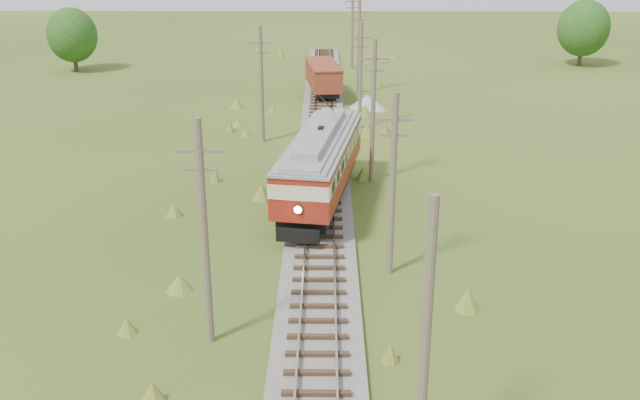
{
  "coord_description": "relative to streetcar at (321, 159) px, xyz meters",
  "views": [
    {
      "loc": [
        0.32,
        -12.15,
        15.21
      ],
      "look_at": [
        0.0,
        21.79,
        2.2
      ],
      "focal_mm": 40.0,
      "sensor_mm": 36.0,
      "label": 1
    }
  ],
  "objects": [
    {
      "name": "tree_mid_b",
      "position": [
        30.0,
        45.27,
        1.53
      ],
      "size": [
        5.88,
        5.88,
        7.57
      ],
      "color": "#38281C",
      "rests_on": "ground"
    },
    {
      "name": "gondola",
      "position": [
        0.0,
        28.26,
        -0.78
      ],
      "size": [
        3.7,
        8.4,
        2.7
      ],
      "rotation": [
        0.0,
        0.0,
        0.13
      ],
      "color": "black",
      "rests_on": "ground"
    },
    {
      "name": "utility_pole_r_1",
      "position": [
        3.1,
        -21.73,
        1.6
      ],
      "size": [
        0.3,
        0.3,
        8.8
      ],
      "color": "brown",
      "rests_on": "ground"
    },
    {
      "name": "utility_pole_l_b",
      "position": [
        -4.5,
        13.27,
        1.62
      ],
      "size": [
        1.6,
        0.3,
        8.6
      ],
      "color": "brown",
      "rests_on": "ground"
    },
    {
      "name": "streetcar",
      "position": [
        0.0,
        0.0,
        0.0
      ],
      "size": [
        5.2,
        13.54,
        6.12
      ],
      "rotation": [
        0.0,
        0.0,
        -0.16
      ],
      "color": "black",
      "rests_on": "ground"
    },
    {
      "name": "utility_pole_r_3",
      "position": [
        3.2,
        4.27,
        1.83
      ],
      "size": [
        1.6,
        0.3,
        9.0
      ],
      "color": "brown",
      "rests_on": "ground"
    },
    {
      "name": "utility_pole_l_a",
      "position": [
        -4.2,
        -14.73,
        1.83
      ],
      "size": [
        1.6,
        0.3,
        9.0
      ],
      "color": "brown",
      "rests_on": "ground"
    },
    {
      "name": "tree_mid_a",
      "position": [
        -28.0,
        41.27,
        1.22
      ],
      "size": [
        5.46,
        5.46,
        7.03
      ],
      "color": "#38281C",
      "rests_on": "ground"
    },
    {
      "name": "utility_pole_r_6",
      "position": [
        3.2,
        43.27,
        1.67
      ],
      "size": [
        1.6,
        0.3,
        8.7
      ],
      "color": "brown",
      "rests_on": "ground"
    },
    {
      "name": "utility_pole_r_5",
      "position": [
        3.4,
        30.27,
        1.78
      ],
      "size": [
        1.6,
        0.3,
        8.9
      ],
      "color": "brown",
      "rests_on": "ground"
    },
    {
      "name": "railbed_main",
      "position": [
        0.0,
        7.27,
        -2.61
      ],
      "size": [
        3.6,
        96.0,
        0.57
      ],
      "color": "#605B54",
      "rests_on": "ground"
    },
    {
      "name": "utility_pole_r_2",
      "position": [
        3.3,
        -8.73,
        1.62
      ],
      "size": [
        1.6,
        0.3,
        8.6
      ],
      "color": "brown",
      "rests_on": "ground"
    },
    {
      "name": "utility_pole_r_4",
      "position": [
        3.0,
        17.27,
        1.52
      ],
      "size": [
        1.6,
        0.3,
        8.4
      ],
      "color": "brown",
      "rests_on": "ground"
    },
    {
      "name": "gravel_pile",
      "position": [
        4.09,
        24.07,
        -2.25
      ],
      "size": [
        3.22,
        3.41,
        1.17
      ],
      "color": "gray",
      "rests_on": "ground"
    }
  ]
}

